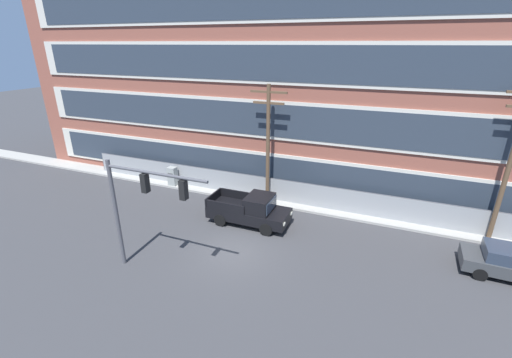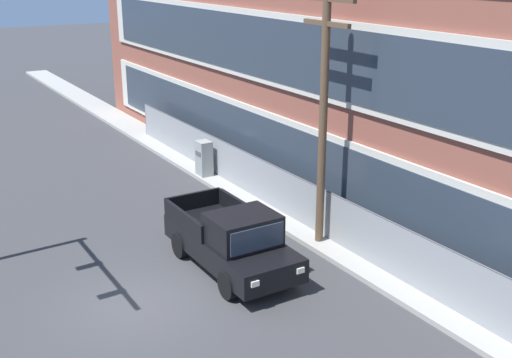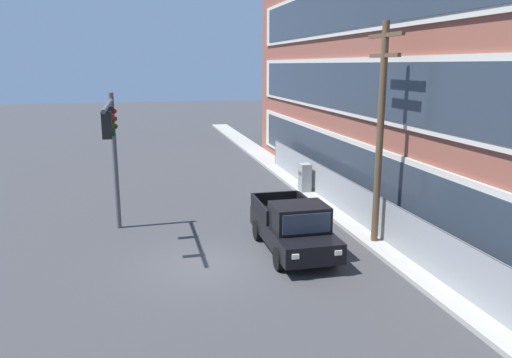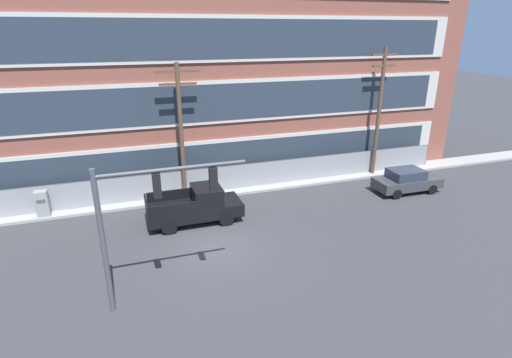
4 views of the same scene
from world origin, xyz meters
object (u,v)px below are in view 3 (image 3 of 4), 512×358
at_px(utility_pole_near_corner, 381,125).
at_px(electrical_cabinet, 305,179).
at_px(pickup_truck_black, 294,228).
at_px(traffic_signal_mast, 112,139).

relative_size(utility_pole_near_corner, electrical_cabinet, 5.03).
xyz_separation_m(pickup_truck_black, electrical_cabinet, (-8.10, 3.18, -0.12)).
bearing_deg(traffic_signal_mast, utility_pole_near_corner, 73.98).
xyz_separation_m(traffic_signal_mast, pickup_truck_black, (2.90, 6.38, -3.11)).
xyz_separation_m(traffic_signal_mast, utility_pole_near_corner, (2.78, 9.69, 0.56)).
bearing_deg(pickup_truck_black, electrical_cabinet, 158.56).
xyz_separation_m(traffic_signal_mast, electrical_cabinet, (-5.20, 9.56, -3.23)).
relative_size(pickup_truck_black, utility_pole_near_corner, 0.62).
height_order(traffic_signal_mast, electrical_cabinet, traffic_signal_mast).
bearing_deg(electrical_cabinet, pickup_truck_black, -21.44).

